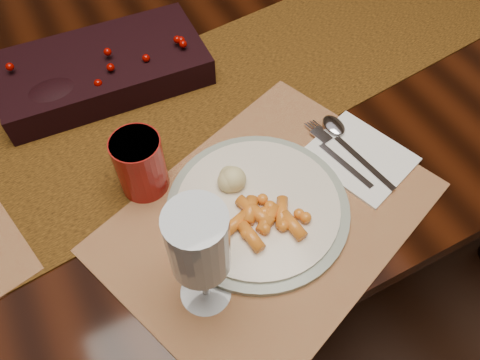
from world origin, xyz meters
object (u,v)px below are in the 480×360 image
placemat_main (269,216)px  baby_carrots (263,213)px  dining_table (196,191)px  napkin (359,157)px  dinner_plate (258,207)px  red_cup (140,164)px  turkey_shreds (200,237)px  mashed_potatoes (219,182)px  centerpiece (102,65)px  wine_glass (201,261)px

placemat_main → baby_carrots: bearing=176.8°
dining_table → napkin: bearing=-58.2°
dining_table → placemat_main: 0.50m
placemat_main → dinner_plate: (-0.01, 0.02, 0.01)m
red_cup → placemat_main: bearing=-44.1°
dinner_plate → turkey_shreds: (-0.10, -0.01, 0.02)m
baby_carrots → mashed_potatoes: size_ratio=1.54×
baby_carrots → napkin: size_ratio=0.78×
placemat_main → red_cup: bearing=115.5°
centerpiece → dinner_plate: 0.40m
napkin → wine_glass: (-0.32, -0.09, 0.09)m
baby_carrots → turkey_shreds: 0.10m
dinner_plate → turkey_shreds: 0.10m
centerpiece → turkey_shreds: centerpiece is taller
napkin → wine_glass: bearing=177.3°
baby_carrots → centerpiece: bearing=105.5°
centerpiece → napkin: (0.31, -0.37, -0.03)m
mashed_potatoes → wine_glass: size_ratio=0.39×
napkin → red_cup: bearing=142.3°
mashed_potatoes → dinner_plate: bearing=-52.3°
baby_carrots → dining_table: bearing=88.1°
wine_glass → dinner_plate: bearing=33.4°
placemat_main → wine_glass: size_ratio=2.36×
centerpiece → mashed_potatoes: centerpiece is taller
wine_glass → dining_table: bearing=71.7°
dining_table → napkin: (0.19, -0.31, 0.38)m
mashed_potatoes → baby_carrots: bearing=-64.3°
placemat_main → turkey_shreds: (-0.11, 0.00, 0.03)m
red_cup → turkey_shreds: bearing=-76.3°
dining_table → dinner_plate: 0.50m
wine_glass → red_cup: bearing=92.6°
centerpiece → dining_table: bearing=-27.7°
dining_table → wine_glass: (-0.13, -0.40, 0.48)m
centerpiece → placemat_main: 0.42m
dining_table → baby_carrots: 0.53m
mashed_potatoes → turkey_shreds: bearing=-133.8°
dinner_plate → mashed_potatoes: bearing=127.7°
wine_glass → napkin: bearing=16.2°
mashed_potatoes → wine_glass: wine_glass is taller
napkin → wine_glass: 0.35m
centerpiece → baby_carrots: 0.42m
baby_carrots → red_cup: size_ratio=1.17×
placemat_main → wine_glass: (-0.14, -0.07, 0.10)m
baby_carrots → mashed_potatoes: 0.08m
turkey_shreds → red_cup: size_ratio=0.72×
baby_carrots → red_cup: (-0.13, 0.15, 0.03)m
dining_table → placemat_main: placemat_main is taller
napkin → red_cup: 0.35m
turkey_shreds → napkin: 0.30m
placemat_main → red_cup: (-0.15, 0.14, 0.05)m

